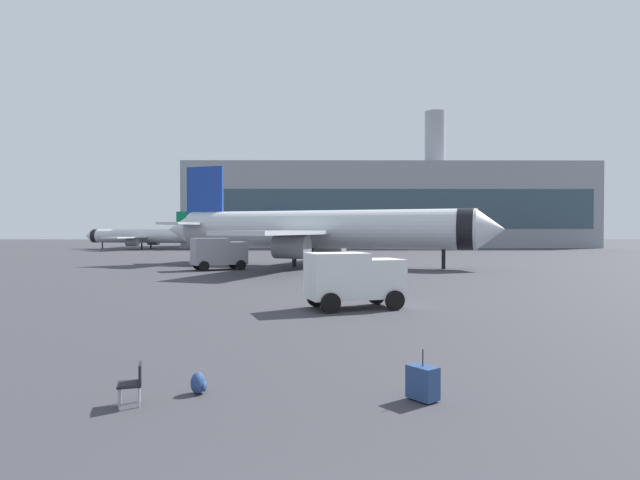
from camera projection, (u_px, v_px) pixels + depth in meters
name	position (u px, v px, depth m)	size (l,w,h in m)	color
airplane_at_gate	(320.00, 230.00, 53.99)	(34.62, 31.68, 10.50)	silver
airplane_taxiing	(141.00, 236.00, 101.35)	(23.71, 21.56, 7.02)	silver
service_truck	(218.00, 252.00, 48.89)	(5.28, 4.15, 2.90)	gray
cargo_van	(353.00, 277.00, 24.86)	(4.80, 3.40, 2.60)	white
safety_cone_near	(384.00, 286.00, 31.88)	(0.44, 0.44, 0.65)	#F2590C
safety_cone_mid	(220.00, 261.00, 55.32)	(0.44, 0.44, 0.84)	#F2590C
safety_cone_far	(355.00, 257.00, 65.06)	(0.44, 0.44, 0.64)	#F2590C
rolling_suitcase	(423.00, 382.00, 11.48)	(0.71, 0.75, 1.10)	navy
traveller_backpack	(199.00, 383.00, 11.97)	(0.36, 0.40, 0.48)	navy
gate_chair	(133.00, 381.00, 11.19)	(0.59, 0.59, 0.86)	black
terminal_building	(386.00, 206.00, 116.83)	(83.44, 22.51, 29.29)	gray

